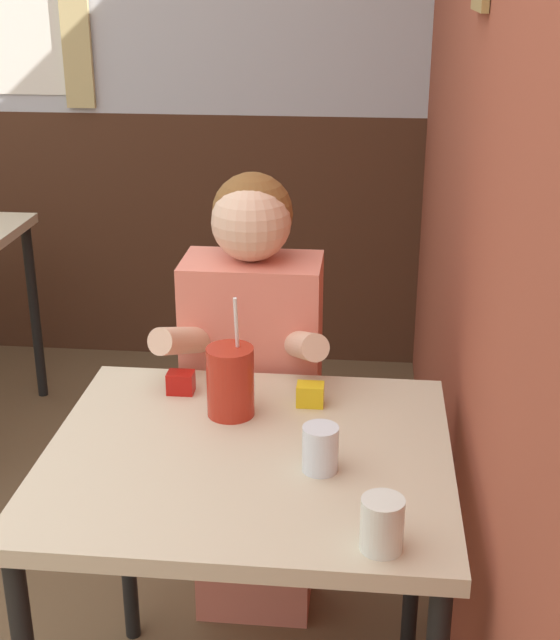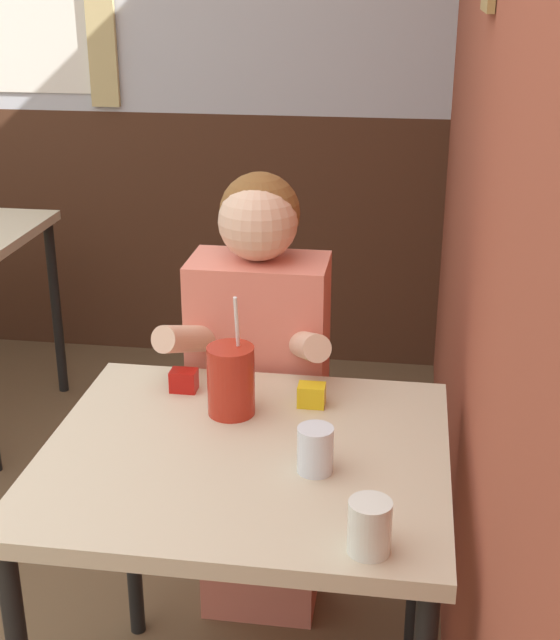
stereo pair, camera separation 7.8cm
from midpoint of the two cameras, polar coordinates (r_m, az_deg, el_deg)
The scene contains 9 objects.
brick_wall_right at distance 2.46m, azimuth 13.83°, elevation 13.41°, with size 0.08×4.60×2.70m.
back_wall at distance 3.96m, azimuth -9.71°, elevation 16.73°, with size 5.76×0.09×2.70m.
main_table at distance 1.85m, azimuth -1.01°, elevation -10.69°, with size 0.81×0.73×0.78m.
person_seated at distance 2.31m, azimuth -0.34°, elevation -5.18°, with size 0.42×0.40×1.23m.
cocktail_pitcher at distance 1.91m, azimuth -1.99°, elevation -3.89°, with size 0.10×0.10×0.27m.
glass_near_pitcher at distance 1.72m, azimuth 3.58°, elevation -8.29°, with size 0.07×0.07×0.09m.
glass_center at distance 1.51m, azimuth 7.26°, elevation -13.01°, with size 0.07×0.07×0.09m.
condiment_ketchup at distance 2.04m, azimuth -5.09°, elevation -3.89°, with size 0.06×0.04×0.05m.
condiment_mustard at distance 1.97m, azimuth 3.16°, elevation -4.84°, with size 0.06×0.04×0.05m.
Camera 2 is at (1.23, -1.13, 1.68)m, focal length 50.00 mm.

